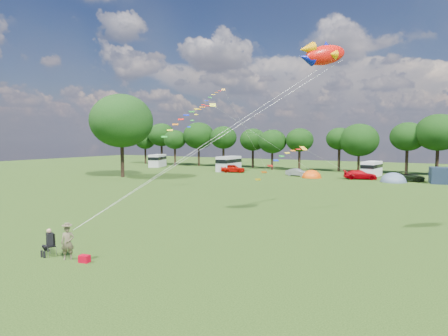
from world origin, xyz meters
The scene contains 20 objects.
ground_plane centered at (0.00, 0.00, 0.00)m, with size 180.00×180.00×0.00m, color black.
tree_line centered at (5.30, 54.99, 6.35)m, with size 102.98×10.98×10.27m.
big_tree centered at (-30.00, 28.00, 9.02)m, with size 10.00×10.00×13.28m.
car_a centered at (-18.37, 44.15, 0.74)m, with size 1.76×4.46×1.49m, color #B90B03.
car_b centered at (-5.89, 43.22, 0.62)m, with size 1.31×3.49×1.23m, color gray.
car_c centered at (4.02, 43.32, 0.71)m, with size 1.98×4.72×1.42m, color #A70008.
car_d centered at (10.20, 43.79, 0.73)m, with size 2.42×5.35×1.46m, color black.
campervan_a centered at (-39.50, 48.34, 1.46)m, with size 4.12×6.01×2.72m.
campervan_b centered at (-20.28, 46.01, 1.53)m, with size 2.59×5.86×2.85m.
campervan_c centered at (4.91, 48.81, 1.32)m, with size 2.86×5.29×2.46m.
tent_orange centered at (-3.12, 42.06, 0.02)m, with size 3.11×3.41×2.44m.
tent_greyblue centered at (8.81, 41.89, 0.02)m, with size 3.64×3.99×2.71m.
awning_navy centered at (15.15, 43.14, 1.12)m, with size 3.60×2.92×2.25m, color #162233.
kite_flyer centered at (-2.53, -3.91, 0.88)m, with size 0.64×0.42×1.75m, color brown.
camp_chair centered at (-3.92, -3.91, 0.87)m, with size 0.76×0.79×1.45m.
kite_bag centered at (-1.41, -3.81, 0.18)m, with size 0.51×0.34×0.36m, color #AF0016.
fish_kite centered at (7.15, 8.08, 11.58)m, with size 3.05×3.27×1.90m.
streamer_kite_a centered at (-14.45, 29.40, 11.48)m, with size 3.28×5.45×5.73m.
streamer_kite_b centered at (-9.54, 18.01, 8.85)m, with size 4.40×4.73×3.84m.
streamer_kite_c centered at (2.42, 14.70, 4.58)m, with size 3.07×4.98×2.80m.
Camera 1 is at (13.68, -16.38, 6.20)m, focal length 30.00 mm.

